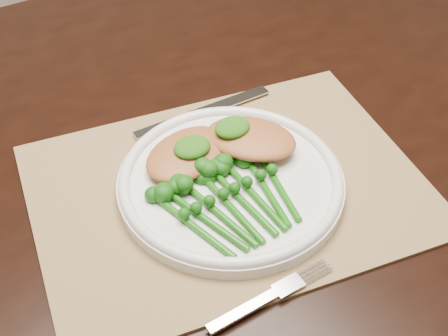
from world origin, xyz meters
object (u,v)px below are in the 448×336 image
dining_table (208,279)px  chicken_fillet_left (187,154)px  placemat (228,188)px  dinner_plate (231,181)px  broccolini_bundle (238,205)px

dining_table → chicken_fillet_left: chicken_fillet_left is taller
placemat → dinner_plate: bearing=-57.8°
dining_table → chicken_fillet_left: bearing=-126.0°
dinner_plate → broccolini_bundle: 0.05m
placemat → broccolini_bundle: 0.06m
dining_table → placemat: size_ratio=3.54×
placemat → dinner_plate: dinner_plate is taller
dining_table → placemat: placemat is taller
placemat → dinner_plate: (0.00, -0.00, 0.01)m
dinner_plate → chicken_fillet_left: chicken_fillet_left is taller
placemat → broccolini_bundle: size_ratio=2.94×
broccolini_bundle → placemat: bearing=67.6°
placemat → chicken_fillet_left: chicken_fillet_left is taller
dining_table → dinner_plate: (-0.04, -0.14, 0.39)m
dining_table → placemat: (-0.05, -0.13, 0.37)m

